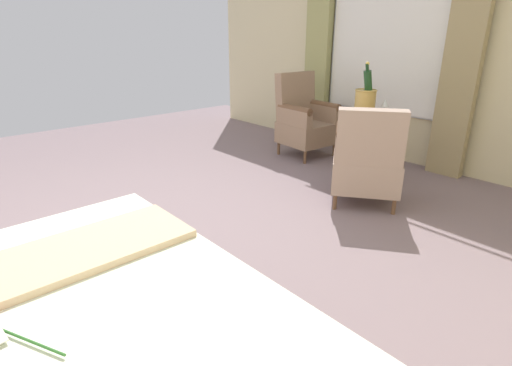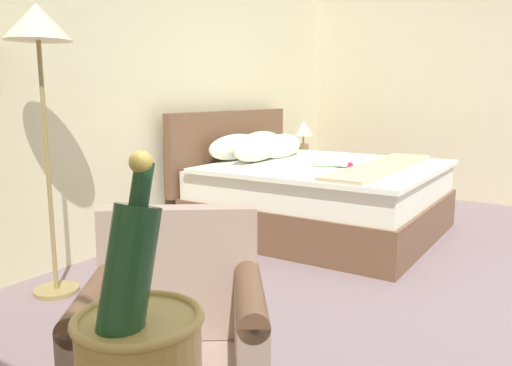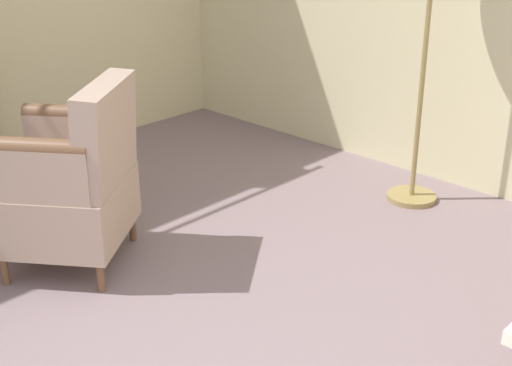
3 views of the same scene
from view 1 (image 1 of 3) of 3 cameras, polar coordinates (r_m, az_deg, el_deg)
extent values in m
plane|color=gray|center=(3.18, -18.25, -7.47)|extent=(8.14, 8.14, 0.00)
cube|color=beige|center=(5.13, 18.70, 20.07)|extent=(0.12, 5.89, 2.94)
cube|color=white|center=(5.06, 18.35, 21.36)|extent=(0.02, 1.48, 2.09)
cube|color=white|center=(5.03, 18.16, 21.39)|extent=(0.02, 1.41, 2.05)
cube|color=tan|center=(4.57, 27.92, 18.05)|extent=(0.10, 0.36, 2.81)
cube|color=tan|center=(5.53, 9.00, 20.18)|extent=(0.10, 0.36, 2.81)
cylinder|color=#2D6628|center=(1.36, -30.40, -18.56)|extent=(0.14, 0.29, 0.01)
cylinder|color=brown|center=(4.47, 14.99, 1.40)|extent=(0.39, 0.39, 0.03)
cylinder|color=brown|center=(4.38, 15.37, 5.22)|extent=(0.07, 0.07, 0.65)
cylinder|color=brown|center=(4.31, 15.79, 9.50)|extent=(0.59, 0.59, 0.02)
cylinder|color=tan|center=(4.23, 15.31, 11.10)|extent=(0.20, 0.20, 0.23)
torus|color=tan|center=(4.21, 15.47, 12.65)|extent=(0.22, 0.22, 0.02)
cylinder|color=white|center=(4.21, 15.44, 12.39)|extent=(0.18, 0.18, 0.03)
cylinder|color=#1E4723|center=(4.22, 15.74, 13.25)|extent=(0.15, 0.08, 0.31)
cylinder|color=#193D1E|center=(4.17, 15.61, 15.64)|extent=(0.05, 0.03, 0.08)
sphere|color=gold|center=(4.17, 15.66, 16.10)|extent=(0.04, 0.04, 0.04)
cylinder|color=white|center=(4.27, 17.78, 9.39)|extent=(0.07, 0.07, 0.01)
cylinder|color=white|center=(4.26, 17.84, 9.90)|extent=(0.01, 0.01, 0.07)
cone|color=white|center=(4.25, 17.95, 10.86)|extent=(0.07, 0.07, 0.07)
cylinder|color=white|center=(4.45, 15.14, 10.09)|extent=(0.07, 0.07, 0.01)
cylinder|color=white|center=(4.44, 15.18, 10.58)|extent=(0.01, 0.01, 0.07)
cone|color=white|center=(4.43, 15.27, 11.47)|extent=(0.07, 0.07, 0.07)
cylinder|color=white|center=(4.38, 17.75, 9.69)|extent=(0.15, 0.15, 0.01)
sphere|color=brown|center=(4.37, 17.81, 9.92)|extent=(0.03, 0.03, 0.03)
sphere|color=maroon|center=(4.35, 17.71, 9.87)|extent=(0.02, 0.02, 0.02)
cylinder|color=brown|center=(3.97, 18.42, -0.60)|extent=(0.04, 0.04, 0.14)
cylinder|color=brown|center=(3.94, 11.37, -0.08)|extent=(0.04, 0.04, 0.14)
cylinder|color=brown|center=(3.56, 19.08, -3.18)|extent=(0.04, 0.04, 0.14)
cylinder|color=brown|center=(3.53, 11.20, -2.62)|extent=(0.04, 0.04, 0.14)
cube|color=tan|center=(3.67, 15.33, 1.47)|extent=(0.76, 0.77, 0.28)
cube|color=tan|center=(3.36, 16.08, 6.24)|extent=(0.44, 0.52, 0.47)
cube|color=tan|center=(3.64, 19.40, 5.15)|extent=(0.44, 0.36, 0.24)
cylinder|color=brown|center=(3.61, 19.63, 6.98)|extent=(0.44, 0.36, 0.09)
cube|color=tan|center=(3.60, 11.98, 5.75)|extent=(0.44, 0.36, 0.24)
cylinder|color=brown|center=(3.58, 12.13, 7.61)|extent=(0.44, 0.36, 0.09)
cylinder|color=brown|center=(4.69, 7.01, 3.71)|extent=(0.04, 0.04, 0.16)
cylinder|color=brown|center=(5.03, 11.08, 4.68)|extent=(0.04, 0.04, 0.16)
cylinder|color=brown|center=(5.02, 3.25, 5.00)|extent=(0.04, 0.04, 0.16)
cylinder|color=brown|center=(5.35, 7.32, 5.85)|extent=(0.04, 0.04, 0.16)
cube|color=#977960|center=(4.96, 7.28, 7.13)|extent=(0.61, 0.59, 0.25)
cube|color=#977960|center=(5.04, 5.67, 12.23)|extent=(0.56, 0.21, 0.59)
cube|color=#977960|center=(4.74, 5.49, 9.30)|extent=(0.13, 0.51, 0.19)
cylinder|color=brown|center=(4.72, 5.53, 10.43)|extent=(0.13, 0.51, 0.09)
cube|color=#977960|center=(5.07, 9.51, 9.87)|extent=(0.13, 0.51, 0.19)
cylinder|color=brown|center=(5.05, 9.57, 10.93)|extent=(0.13, 0.51, 0.09)
camera|label=2|loc=(4.94, 13.72, 18.13)|focal=35.00mm
camera|label=3|loc=(3.43, -40.43, 20.06)|focal=50.00mm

